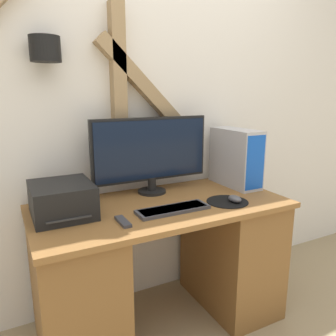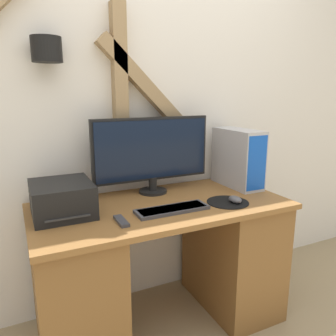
{
  "view_description": "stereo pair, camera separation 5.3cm",
  "coord_description": "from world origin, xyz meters",
  "px_view_note": "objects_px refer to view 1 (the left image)",
  "views": [
    {
      "loc": [
        -0.77,
        -1.22,
        1.38
      ],
      "look_at": [
        0.04,
        0.34,
        0.97
      ],
      "focal_mm": 35.0,
      "sensor_mm": 36.0,
      "label": 1
    },
    {
      "loc": [
        -0.72,
        -1.24,
        1.38
      ],
      "look_at": [
        0.04,
        0.34,
        0.97
      ],
      "focal_mm": 35.0,
      "sensor_mm": 36.0,
      "label": 2
    }
  ],
  "objects_px": {
    "keyboard": "(173,209)",
    "computer_tower": "(236,158)",
    "monitor": "(151,152)",
    "printer": "(62,200)",
    "remote_control": "(123,222)",
    "mouse": "(235,199)"
  },
  "relations": [
    {
      "from": "printer",
      "to": "remote_control",
      "type": "distance_m",
      "value": 0.34
    },
    {
      "from": "keyboard",
      "to": "mouse",
      "type": "bearing_deg",
      "value": -6.52
    },
    {
      "from": "printer",
      "to": "computer_tower",
      "type": "bearing_deg",
      "value": 2.11
    },
    {
      "from": "mouse",
      "to": "computer_tower",
      "type": "distance_m",
      "value": 0.41
    },
    {
      "from": "keyboard",
      "to": "printer",
      "type": "relative_size",
      "value": 1.15
    },
    {
      "from": "monitor",
      "to": "keyboard",
      "type": "relative_size",
      "value": 1.88
    },
    {
      "from": "monitor",
      "to": "mouse",
      "type": "relative_size",
      "value": 8.18
    },
    {
      "from": "monitor",
      "to": "computer_tower",
      "type": "bearing_deg",
      "value": -10.34
    },
    {
      "from": "mouse",
      "to": "computer_tower",
      "type": "height_order",
      "value": "computer_tower"
    },
    {
      "from": "computer_tower",
      "to": "printer",
      "type": "relative_size",
      "value": 1.11
    },
    {
      "from": "keyboard",
      "to": "remote_control",
      "type": "bearing_deg",
      "value": -173.31
    },
    {
      "from": "keyboard",
      "to": "printer",
      "type": "height_order",
      "value": "printer"
    },
    {
      "from": "keyboard",
      "to": "mouse",
      "type": "distance_m",
      "value": 0.38
    },
    {
      "from": "mouse",
      "to": "remote_control",
      "type": "relative_size",
      "value": 0.65
    },
    {
      "from": "monitor",
      "to": "printer",
      "type": "bearing_deg",
      "value": -165.51
    },
    {
      "from": "keyboard",
      "to": "remote_control",
      "type": "distance_m",
      "value": 0.29
    },
    {
      "from": "keyboard",
      "to": "printer",
      "type": "bearing_deg",
      "value": 158.68
    },
    {
      "from": "keyboard",
      "to": "computer_tower",
      "type": "distance_m",
      "value": 0.68
    },
    {
      "from": "printer",
      "to": "remote_control",
      "type": "xyz_separation_m",
      "value": [
        0.23,
        -0.24,
        -0.07
      ]
    },
    {
      "from": "mouse",
      "to": "printer",
      "type": "distance_m",
      "value": 0.93
    },
    {
      "from": "computer_tower",
      "to": "printer",
      "type": "distance_m",
      "value": 1.14
    },
    {
      "from": "keyboard",
      "to": "computer_tower",
      "type": "xyz_separation_m",
      "value": [
        0.61,
        0.25,
        0.18
      ]
    }
  ]
}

